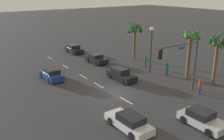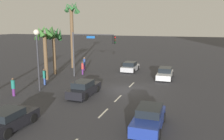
{
  "view_description": "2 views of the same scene",
  "coord_description": "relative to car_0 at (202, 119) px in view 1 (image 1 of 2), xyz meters",
  "views": [
    {
      "loc": [
        20.57,
        -14.64,
        10.9
      ],
      "look_at": [
        -1.35,
        0.81,
        2.16
      ],
      "focal_mm": 40.38,
      "sensor_mm": 36.0,
      "label": 1
    },
    {
      "loc": [
        -22.54,
        -6.03,
        6.67
      ],
      "look_at": [
        -1.89,
        0.92,
        2.4
      ],
      "focal_mm": 37.76,
      "sensor_mm": 36.0,
      "label": 2
    }
  ],
  "objects": [
    {
      "name": "car_1",
      "position": [
        -20.91,
        2.73,
        -0.01
      ],
      "size": [
        3.95,
        1.93,
        1.32
      ],
      "color": "black",
      "rests_on": "ground_plane"
    },
    {
      "name": "pedestrian_1",
      "position": [
        -4.27,
        5.48,
        0.31
      ],
      "size": [
        0.4,
        0.4,
        1.75
      ],
      "color": "#59266B",
      "rests_on": "ground_plane"
    },
    {
      "name": "pedestrian_2",
      "position": [
        -10.52,
        7.12,
        0.33
      ],
      "size": [
        0.45,
        0.45,
        1.81
      ],
      "color": "#2D478C",
      "rests_on": "ground_plane"
    },
    {
      "name": "lane_stripe_0",
      "position": [
        -27.75,
        -2.09,
        -0.62
      ],
      "size": [
        1.98,
        0.14,
        0.01
      ],
      "primitive_type": "cube",
      "color": "silver",
      "rests_on": "ground_plane"
    },
    {
      "name": "lane_stripe_3",
      "position": [
        -12.69,
        -2.09,
        -0.62
      ],
      "size": [
        2.01,
        0.14,
        0.01
      ],
      "primitive_type": "cube",
      "color": "silver",
      "rests_on": "ground_plane"
    },
    {
      "name": "ground_plane",
      "position": [
        -9.75,
        -2.09,
        -0.62
      ],
      "size": [
        220.0,
        220.0,
        0.0
      ],
      "primitive_type": "plane",
      "color": "#333338"
    },
    {
      "name": "pedestrian_3",
      "position": [
        -15.06,
        7.44,
        0.3
      ],
      "size": [
        0.46,
        0.46,
        1.75
      ],
      "color": "#59266B",
      "rests_on": "ground_plane"
    },
    {
      "name": "streetlamp",
      "position": [
        -12.76,
        6.21,
        3.69
      ],
      "size": [
        0.56,
        0.56,
        6.15
      ],
      "color": "#2D2D33",
      "rests_on": "ground_plane"
    },
    {
      "name": "traffic_signal",
      "position": [
        -5.66,
        3.97,
        3.28
      ],
      "size": [
        0.4,
        5.79,
        5.65
      ],
      "color": "#38383D",
      "rests_on": "ground_plane"
    },
    {
      "name": "lane_stripe_2",
      "position": [
        -16.44,
        -2.09,
        -0.62
      ],
      "size": [
        1.99,
        0.14,
        0.01
      ],
      "primitive_type": "cube",
      "color": "silver",
      "rests_on": "ground_plane"
    },
    {
      "name": "car_5",
      "position": [
        -28.56,
        2.86,
        0.02
      ],
      "size": [
        4.17,
        2.07,
        1.39
      ],
      "color": "black",
      "rests_on": "ground_plane"
    },
    {
      "name": "car_2",
      "position": [
        -12.75,
        1.25,
        0.04
      ],
      "size": [
        4.45,
        1.79,
        1.43
      ],
      "color": "black",
      "rests_on": "ground_plane"
    },
    {
      "name": "palm_tree_2",
      "position": [
        -5.12,
        9.19,
        4.23
      ],
      "size": [
        2.35,
        2.57,
        6.39
      ],
      "color": "brown",
      "rests_on": "ground_plane"
    },
    {
      "name": "lane_stripe_1",
      "position": [
        -21.7,
        -2.09,
        -0.62
      ],
      "size": [
        1.89,
        0.14,
        0.01
      ],
      "primitive_type": "cube",
      "color": "silver",
      "rests_on": "ground_plane"
    },
    {
      "name": "palm_tree_3",
      "position": [
        -8.19,
        8.33,
        4.31
      ],
      "size": [
        2.41,
        2.74,
        6.69
      ],
      "color": "brown",
      "rests_on": "ground_plane"
    },
    {
      "name": "car_3",
      "position": [
        -3.09,
        -5.24,
        -0.01
      ],
      "size": [
        4.45,
        1.89,
        1.34
      ],
      "color": "silver",
      "rests_on": "ground_plane"
    },
    {
      "name": "car_4",
      "position": [
        -17.89,
        -5.8,
        0.03
      ],
      "size": [
        4.28,
        1.85,
        1.41
      ],
      "color": "navy",
      "rests_on": "ground_plane"
    },
    {
      "name": "palm_tree_1",
      "position": [
        -19.19,
        8.78,
        4.08
      ],
      "size": [
        2.63,
        2.66,
        6.18
      ],
      "color": "brown",
      "rests_on": "ground_plane"
    },
    {
      "name": "lane_stripe_4",
      "position": [
        -7.46,
        -2.09,
        -0.62
      ],
      "size": [
        2.12,
        0.14,
        0.01
      ],
      "primitive_type": "cube",
      "color": "silver",
      "rests_on": "ground_plane"
    },
    {
      "name": "car_0",
      "position": [
        0.0,
        0.0,
        0.0
      ],
      "size": [
        3.98,
        1.96,
        1.36
      ],
      "color": "#B7B7BC",
      "rests_on": "ground_plane"
    }
  ]
}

